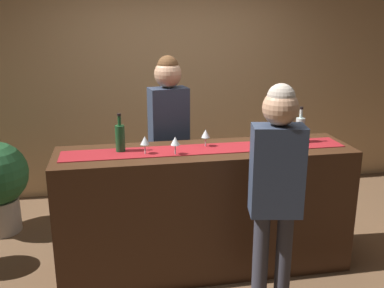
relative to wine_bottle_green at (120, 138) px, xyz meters
name	(u,v)px	position (x,y,z in m)	size (l,w,h in m)	color
ground_plane	(205,266)	(0.66, -0.06, -1.16)	(10.00, 10.00, 0.00)	brown
back_wall	(172,70)	(0.66, 1.84, 0.29)	(6.00, 0.12, 2.90)	tan
bar_counter	(205,210)	(0.66, -0.06, -0.63)	(2.36, 0.60, 1.04)	#3D2314
counter_runner_cloth	(206,149)	(0.66, -0.06, -0.11)	(2.24, 0.28, 0.01)	maroon
wine_bottle_green	(120,138)	(0.00, 0.00, 0.00)	(0.07, 0.07, 0.30)	#194723
wine_bottle_clear	(300,129)	(1.47, -0.01, 0.00)	(0.07, 0.07, 0.30)	#B2C6C1
wine_glass_near_customer	(145,141)	(0.18, -0.10, -0.01)	(0.07, 0.07, 0.14)	silver
wine_glass_mid_counter	(206,134)	(0.68, 0.01, -0.01)	(0.07, 0.07, 0.14)	silver
wine_glass_far_end	(175,142)	(0.40, -0.16, -0.01)	(0.07, 0.07, 0.14)	silver
bartender	(169,129)	(0.45, 0.52, -0.08)	(0.37, 0.25, 1.73)	#26262B
customer_sipping	(276,180)	(0.99, -0.73, -0.14)	(0.37, 0.26, 1.65)	#33333D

